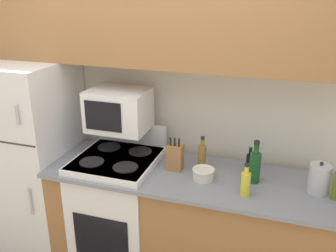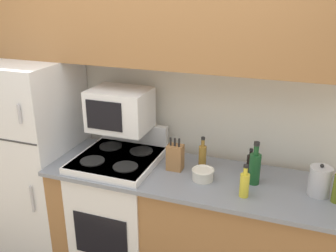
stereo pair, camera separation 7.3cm
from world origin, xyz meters
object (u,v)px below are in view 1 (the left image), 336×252
Objects in this scene: microwave at (119,110)px; bottle_wine_green at (255,166)px; refrigerator at (35,158)px; bottle_soy_sauce at (250,162)px; kettle at (319,179)px; knife_block at (175,157)px; stove at (120,210)px; bottle_vinegar at (202,155)px; bottle_cooking_spray at (246,183)px; bowl at (203,174)px.

microwave is 1.07m from bottle_wine_green.
bottle_soy_sauce is (1.72, 0.14, 0.17)m from refrigerator.
refrigerator is 2.19m from kettle.
bottle_wine_green is (0.56, -0.01, 0.02)m from knife_block.
bottle_vinegar is at bearing 11.67° from stove.
bottle_vinegar is 1.33× the size of bottle_soy_sauce.
bottle_wine_green reaches higher than stove.
knife_block reaches higher than bottle_soy_sauce.
knife_block is at bearing -11.75° from microwave.
bottle_soy_sauce is at bearing 8.60° from bottle_vinegar.
bottle_vinegar is 0.34m from bottle_soy_sauce.
knife_block reaches higher than stove.
refrigerator reaches higher than bottle_vinegar.
bottle_cooking_spray is 0.34m from bottle_soy_sauce.
microwave reaches higher than bottle_soy_sauce.
refrigerator is 0.83m from stove.
stove is at bearing -169.40° from bottle_soy_sauce.
knife_block is 0.56m from bottle_wine_green.
bowl is at bearing -3.35° from refrigerator.
microwave is 0.71m from bottle_vinegar.
microwave is 2.02× the size of bottle_cooking_spray.
bottle_vinegar is (0.65, -0.01, -0.27)m from microwave.
bottle_wine_green is at bearing -1.28° from knife_block.
bottle_wine_green is at bearing -72.40° from bottle_soy_sauce.
bowl is (0.67, -0.04, 0.46)m from stove.
microwave is 1.03m from bottle_soy_sauce.
microwave is at bearing 175.36° from kettle.
refrigerator is at bearing 179.96° from knife_block.
bottle_cooking_spray is at bearing -9.51° from stove.
bottle_vinegar is 0.80× the size of bottle_wine_green.
bottle_vinegar is (1.39, 0.09, 0.19)m from refrigerator.
bowl is at bearing -141.91° from bottle_soy_sauce.
knife_block reaches higher than bottle_vinegar.
microwave is (0.74, 0.10, 0.47)m from refrigerator.
knife_block is at bearing 159.97° from bowl.
bottle_soy_sauce is at bearing 10.60° from stove.
bottle_wine_green is at bearing -14.74° from bottle_vinegar.
bottle_cooking_spray reaches higher than bowl.
bottle_vinegar is at bearing 3.61° from refrigerator.
bottle_vinegar is at bearing -0.92° from microwave.
stove is 1.13m from bottle_wine_green.
knife_block is at bearing -164.84° from bottle_soy_sauce.
stove is 4.64× the size of bottle_vinegar.
bottle_soy_sauce is 0.48m from kettle.
bowl is 0.19m from bottle_vinegar.
refrigerator is 3.64× the size of microwave.
microwave reaches higher than bottle_cooking_spray.
stove is (0.77, -0.04, -0.32)m from refrigerator.
knife_block is 1.14× the size of kettle.
bottle_soy_sauce is (0.51, 0.14, -0.02)m from knife_block.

